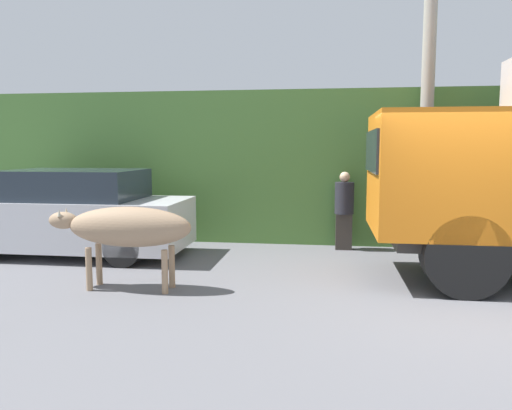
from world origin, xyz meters
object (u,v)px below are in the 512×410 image
(parked_suv, at_px, (71,214))
(utility_pole, at_px, (428,82))
(brown_cow, at_px, (127,228))
(pedestrian_on_hill, at_px, (344,208))

(parked_suv, height_order, utility_pole, utility_pole)
(utility_pole, bearing_deg, brown_cow, -144.55)
(brown_cow, bearing_deg, pedestrian_on_hill, 46.86)
(pedestrian_on_hill, bearing_deg, parked_suv, 13.27)
(parked_suv, bearing_deg, pedestrian_on_hill, 13.29)
(pedestrian_on_hill, distance_m, utility_pole, 2.88)
(parked_suv, bearing_deg, brown_cow, -46.80)
(brown_cow, relative_size, utility_pole, 0.34)
(parked_suv, relative_size, pedestrian_on_hill, 2.83)
(parked_suv, height_order, pedestrian_on_hill, parked_suv)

